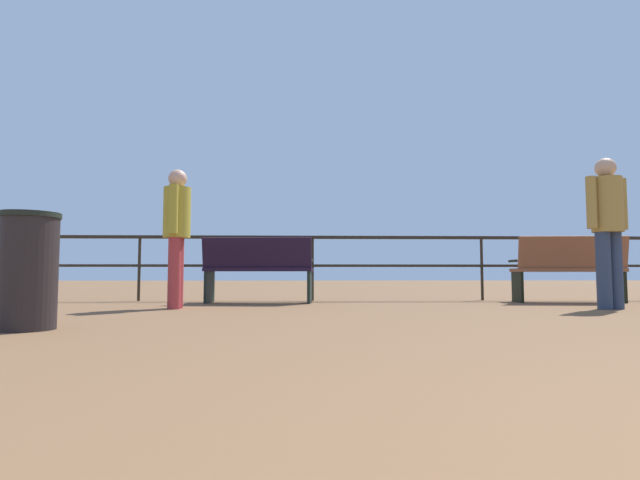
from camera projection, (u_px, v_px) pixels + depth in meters
pier_railing at (397, 252)px, 7.80m from camera, size 18.86×0.05×1.02m
bench_near_left at (258, 266)px, 7.03m from camera, size 1.58×0.76×0.93m
bench_near_right at (569, 266)px, 7.18m from camera, size 1.56×0.73×0.96m
person_by_bench at (608, 222)px, 5.92m from camera, size 0.57×0.35×1.82m
person_at_railing at (177, 228)px, 6.01m from camera, size 0.33×0.54×1.70m
trash_bin at (29, 271)px, 3.72m from camera, size 0.43×0.43×0.88m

